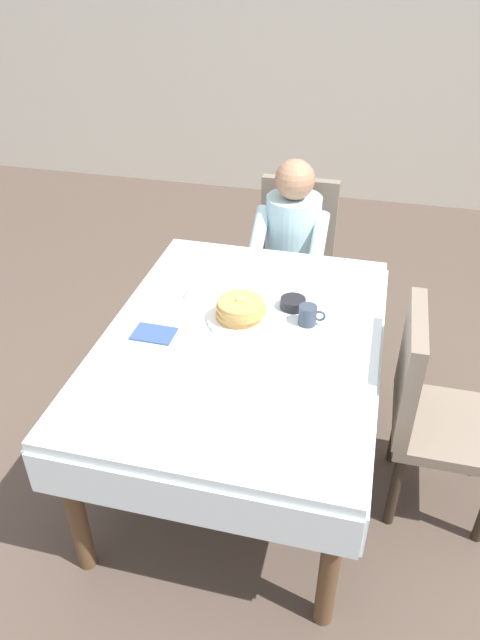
{
  "coord_description": "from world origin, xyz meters",
  "views": [
    {
      "loc": [
        0.45,
        -1.88,
        2.14
      ],
      "look_at": [
        -0.01,
        0.03,
        0.79
      ],
      "focal_mm": 33.01,
      "sensor_mm": 36.0,
      "label": 1
    }
  ],
  "objects_px": {
    "fork_left_of_plate": "(196,317)",
    "knife_right_of_plate": "(284,329)",
    "dining_table_main": "(242,352)",
    "chair_diner": "(294,251)",
    "spoon_near_edge": "(218,369)",
    "plate_breakfast": "(240,319)",
    "bowl_butter": "(293,303)",
    "diner_person": "(291,241)",
    "syrup_pitcher": "(191,290)",
    "cup_coffee": "(308,315)",
    "chair_right_side": "(429,404)",
    "breakfast_stack": "(240,309)"
  },
  "relations": [
    {
      "from": "diner_person",
      "to": "cup_coffee",
      "type": "relative_size",
      "value": 9.91
    },
    {
      "from": "dining_table_main",
      "to": "chair_diner",
      "type": "height_order",
      "value": "chair_diner"
    },
    {
      "from": "bowl_butter",
      "to": "syrup_pitcher",
      "type": "bearing_deg",
      "value": -176.46
    },
    {
      "from": "chair_diner",
      "to": "fork_left_of_plate",
      "type": "distance_m",
      "value": 1.14
    },
    {
      "from": "chair_right_side",
      "to": "fork_left_of_plate",
      "type": "bearing_deg",
      "value": -94.39
    },
    {
      "from": "cup_coffee",
      "to": "fork_left_of_plate",
      "type": "relative_size",
      "value": 0.63
    },
    {
      "from": "syrup_pitcher",
      "to": "knife_right_of_plate",
      "type": "distance_m",
      "value": 0.47
    },
    {
      "from": "dining_table_main",
      "to": "spoon_near_edge",
      "type": "distance_m",
      "value": 0.26
    },
    {
      "from": "bowl_butter",
      "to": "spoon_near_edge",
      "type": "xyz_separation_m",
      "value": [
        -0.2,
        -0.48,
        -0.02
      ]
    },
    {
      "from": "chair_diner",
      "to": "spoon_near_edge",
      "type": "bearing_deg",
      "value": 87.29
    },
    {
      "from": "dining_table_main",
      "to": "fork_left_of_plate",
      "type": "relative_size",
      "value": 8.47
    },
    {
      "from": "chair_right_side",
      "to": "bowl_butter",
      "type": "bearing_deg",
      "value": -112.23
    },
    {
      "from": "chair_diner",
      "to": "spoon_near_edge",
      "type": "height_order",
      "value": "chair_diner"
    },
    {
      "from": "chair_right_side",
      "to": "spoon_near_edge",
      "type": "relative_size",
      "value": 6.2
    },
    {
      "from": "breakfast_stack",
      "to": "spoon_near_edge",
      "type": "bearing_deg",
      "value": -90.73
    },
    {
      "from": "syrup_pitcher",
      "to": "chair_right_side",
      "type": "bearing_deg",
      "value": -11.7
    },
    {
      "from": "syrup_pitcher",
      "to": "spoon_near_edge",
      "type": "bearing_deg",
      "value": -61.16
    },
    {
      "from": "dining_table_main",
      "to": "chair_right_side",
      "type": "distance_m",
      "value": 0.78
    },
    {
      "from": "chair_diner",
      "to": "cup_coffee",
      "type": "distance_m",
      "value": 1.08
    },
    {
      "from": "knife_right_of_plate",
      "to": "plate_breakfast",
      "type": "bearing_deg",
      "value": 77.94
    },
    {
      "from": "cup_coffee",
      "to": "plate_breakfast",
      "type": "bearing_deg",
      "value": -170.9
    },
    {
      "from": "dining_table_main",
      "to": "fork_left_of_plate",
      "type": "height_order",
      "value": "fork_left_of_plate"
    },
    {
      "from": "fork_left_of_plate",
      "to": "knife_right_of_plate",
      "type": "xyz_separation_m",
      "value": [
        0.38,
        0.0,
        0.0
      ]
    },
    {
      "from": "dining_table_main",
      "to": "syrup_pitcher",
      "type": "height_order",
      "value": "syrup_pitcher"
    },
    {
      "from": "breakfast_stack",
      "to": "cup_coffee",
      "type": "bearing_deg",
      "value": 9.21
    },
    {
      "from": "chair_right_side",
      "to": "spoon_near_edge",
      "type": "bearing_deg",
      "value": -73.55
    },
    {
      "from": "chair_right_side",
      "to": "cup_coffee",
      "type": "xyz_separation_m",
      "value": [
        -0.52,
        0.14,
        0.25
      ]
    },
    {
      "from": "spoon_near_edge",
      "to": "cup_coffee",
      "type": "bearing_deg",
      "value": 40.87
    },
    {
      "from": "diner_person",
      "to": "fork_left_of_plate",
      "type": "distance_m",
      "value": 0.97
    },
    {
      "from": "chair_diner",
      "to": "syrup_pitcher",
      "type": "xyz_separation_m",
      "value": [
        -0.32,
        -0.95,
        0.25
      ]
    },
    {
      "from": "diner_person",
      "to": "cup_coffee",
      "type": "bearing_deg",
      "value": 103.8
    },
    {
      "from": "chair_diner",
      "to": "diner_person",
      "type": "bearing_deg",
      "value": 90.0
    },
    {
      "from": "diner_person",
      "to": "chair_diner",
      "type": "bearing_deg",
      "value": -90.0
    },
    {
      "from": "diner_person",
      "to": "fork_left_of_plate",
      "type": "xyz_separation_m",
      "value": [
        -0.25,
        -0.94,
        0.07
      ]
    },
    {
      "from": "dining_table_main",
      "to": "bowl_butter",
      "type": "bearing_deg",
      "value": 55.83
    },
    {
      "from": "cup_coffee",
      "to": "fork_left_of_plate",
      "type": "bearing_deg",
      "value": -172.15
    },
    {
      "from": "bowl_butter",
      "to": "dining_table_main",
      "type": "bearing_deg",
      "value": -124.17
    },
    {
      "from": "spoon_near_edge",
      "to": "plate_breakfast",
      "type": "bearing_deg",
      "value": 76.85
    },
    {
      "from": "dining_table_main",
      "to": "cup_coffee",
      "type": "height_order",
      "value": "cup_coffee"
    },
    {
      "from": "cup_coffee",
      "to": "syrup_pitcher",
      "type": "height_order",
      "value": "cup_coffee"
    },
    {
      "from": "chair_right_side",
      "to": "plate_breakfast",
      "type": "height_order",
      "value": "chair_right_side"
    },
    {
      "from": "breakfast_stack",
      "to": "cup_coffee",
      "type": "xyz_separation_m",
      "value": [
        0.28,
        0.04,
        -0.02
      ]
    },
    {
      "from": "cup_coffee",
      "to": "chair_right_side",
      "type": "bearing_deg",
      "value": -15.04
    },
    {
      "from": "plate_breakfast",
      "to": "fork_left_of_plate",
      "type": "relative_size",
      "value": 1.56
    },
    {
      "from": "chair_right_side",
      "to": "breakfast_stack",
      "type": "height_order",
      "value": "chair_right_side"
    },
    {
      "from": "dining_table_main",
      "to": "chair_right_side",
      "type": "relative_size",
      "value": 1.64
    },
    {
      "from": "diner_person",
      "to": "plate_breakfast",
      "type": "relative_size",
      "value": 4.0
    },
    {
      "from": "diner_person",
      "to": "plate_breakfast",
      "type": "height_order",
      "value": "diner_person"
    },
    {
      "from": "spoon_near_edge",
      "to": "knife_right_of_plate",
      "type": "bearing_deg",
      "value": 45.78
    },
    {
      "from": "cup_coffee",
      "to": "spoon_near_edge",
      "type": "relative_size",
      "value": 0.75
    }
  ]
}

